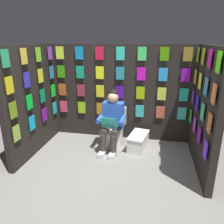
{
  "coord_description": "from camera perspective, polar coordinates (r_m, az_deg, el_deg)",
  "views": [
    {
      "loc": [
        -0.69,
        2.68,
        2.08
      ],
      "look_at": [
        0.02,
        -0.96,
        0.85
      ],
      "focal_mm": 34.82,
      "sensor_mm": 36.0,
      "label": 1
    }
  ],
  "objects": [
    {
      "name": "ground_plane",
      "position": [
        3.47,
        -2.83,
        -18.59
      ],
      "size": [
        30.0,
        30.0,
        0.0
      ],
      "primitive_type": "plane",
      "color": "gray"
    },
    {
      "name": "display_wall_back",
      "position": [
        4.66,
        2.26,
        5.06
      ],
      "size": [
        3.04,
        0.14,
        2.01
      ],
      "color": "black",
      "rests_on": "ground"
    },
    {
      "name": "display_wall_left",
      "position": [
        3.81,
        23.16,
        0.51
      ],
      "size": [
        0.14,
        1.75,
        2.01
      ],
      "color": "black",
      "rests_on": "ground"
    },
    {
      "name": "display_wall_right",
      "position": [
        4.33,
        -20.12,
        2.89
      ],
      "size": [
        0.14,
        1.75,
        2.01
      ],
      "color": "black",
      "rests_on": "ground"
    },
    {
      "name": "toilet",
      "position": [
        4.5,
        0.68,
        -4.63
      ],
      "size": [
        0.42,
        0.57,
        0.77
      ],
      "rotation": [
        0.0,
        0.0,
        -0.07
      ],
      "color": "white",
      "rests_on": "ground"
    },
    {
      "name": "person_reading",
      "position": [
        4.19,
        -0.05,
        -2.36
      ],
      "size": [
        0.54,
        0.7,
        1.19
      ],
      "rotation": [
        0.0,
        0.0,
        -0.07
      ],
      "color": "blue",
      "rests_on": "ground"
    },
    {
      "name": "comic_longbox_near",
      "position": [
        4.42,
        6.89,
        -7.63
      ],
      "size": [
        0.43,
        0.66,
        0.31
      ],
      "rotation": [
        0.0,
        0.0,
        -0.2
      ],
      "color": "white",
      "rests_on": "ground"
    }
  ]
}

